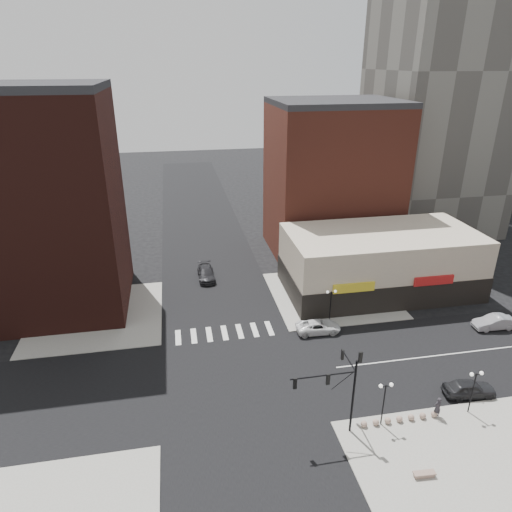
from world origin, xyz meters
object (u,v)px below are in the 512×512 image
object	(u,v)px
street_lamp_ne	(331,298)
stone_bench	(424,474)
street_lamp_se_a	(385,394)
pedestrian	(437,407)
silver_sedan	(494,322)
street_lamp_se_b	(475,382)
white_suv	(318,327)
traffic_signal	(341,381)
dark_sedan_east	(469,388)
dark_sedan_north	(206,273)

from	to	relation	value
street_lamp_ne	stone_bench	xyz separation A→B (m)	(-0.13, -21.41, -2.97)
street_lamp_se_a	street_lamp_ne	bearing A→B (deg)	86.42
street_lamp_ne	pedestrian	xyz separation A→B (m)	(3.99, -16.00, -2.20)
pedestrian	street_lamp_ne	bearing A→B (deg)	-84.17
street_lamp_ne	pedestrian	bearing A→B (deg)	-76.00
silver_sedan	pedestrian	size ratio (longest dim) A/B	2.41
street_lamp_se_b	pedestrian	bearing A→B (deg)	180.00
silver_sedan	stone_bench	bearing A→B (deg)	-44.23
street_lamp_ne	white_suv	distance (m)	3.52
traffic_signal	stone_bench	xyz separation A→B (m)	(4.63, -5.58, -4.64)
street_lamp_ne	dark_sedan_east	world-z (taller)	street_lamp_ne
silver_sedan	pedestrian	bearing A→B (deg)	-47.71
street_lamp_se_b	pedestrian	distance (m)	3.73
white_suv	pedestrian	world-z (taller)	pedestrian
traffic_signal	street_lamp_se_a	distance (m)	4.12
pedestrian	stone_bench	distance (m)	6.85
street_lamp_se_a	dark_sedan_north	size ratio (longest dim) A/B	0.77
silver_sedan	dark_sedan_east	bearing A→B (deg)	-42.41
street_lamp_se_a	stone_bench	distance (m)	6.23
street_lamp_ne	stone_bench	size ratio (longest dim) A/B	2.52
street_lamp_ne	dark_sedan_east	distance (m)	16.49
street_lamp_se_a	street_lamp_se_b	size ratio (longest dim) A/B	1.00
dark_sedan_east	street_lamp_ne	bearing A→B (deg)	37.37
silver_sedan	pedestrian	world-z (taller)	pedestrian
street_lamp_se_a	street_lamp_ne	size ratio (longest dim) A/B	1.00
dark_sedan_north	pedestrian	bearing A→B (deg)	-61.47
traffic_signal	silver_sedan	bearing A→B (deg)	26.82
traffic_signal	silver_sedan	size ratio (longest dim) A/B	1.66
white_suv	pedestrian	bearing A→B (deg)	-155.95
street_lamp_se_a	street_lamp_ne	world-z (taller)	same
traffic_signal	street_lamp_se_a	xyz separation A→B (m)	(3.76, -0.17, -1.67)
white_suv	silver_sedan	distance (m)	19.94
white_suv	silver_sedan	size ratio (longest dim) A/B	1.06
street_lamp_se_b	pedestrian	world-z (taller)	street_lamp_se_b
white_suv	dark_sedan_north	world-z (taller)	dark_sedan_north
white_suv	dark_sedan_north	xyz separation A→B (m)	(-11.11, 15.76, 0.10)
street_lamp_se_a	silver_sedan	xyz separation A→B (m)	(18.90, 11.63, -2.52)
street_lamp_ne	pedestrian	world-z (taller)	street_lamp_ne
traffic_signal	dark_sedan_north	xyz separation A→B (m)	(-8.17, 30.09, -4.18)
white_suv	street_lamp_ne	bearing A→B (deg)	-48.50
dark_sedan_east	stone_bench	distance (m)	11.26
white_suv	pedestrian	xyz separation A→B (m)	(5.82, -14.50, 0.40)
street_lamp_se_a	street_lamp_ne	xyz separation A→B (m)	(1.00, 16.00, 0.00)
white_suv	dark_sedan_east	xyz separation A→B (m)	(10.17, -12.50, 0.09)
white_suv	dark_sedan_east	distance (m)	16.11
street_lamp_se_a	dark_sedan_east	xyz separation A→B (m)	(9.34, 2.00, -2.51)
silver_sedan	street_lamp_ne	bearing A→B (deg)	-101.32
silver_sedan	stone_bench	distance (m)	24.82
street_lamp_se_a	silver_sedan	distance (m)	22.34
dark_sedan_east	white_suv	bearing A→B (deg)	45.73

